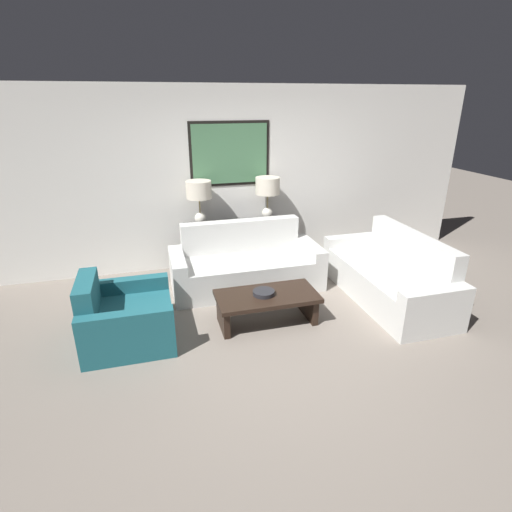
{
  "coord_description": "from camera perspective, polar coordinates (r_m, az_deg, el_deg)",
  "views": [
    {
      "loc": [
        -1.21,
        -3.44,
        2.46
      ],
      "look_at": [
        -0.0,
        0.95,
        0.65
      ],
      "focal_mm": 28.0,
      "sensor_mm": 36.0,
      "label": 1
    }
  ],
  "objects": [
    {
      "name": "table_lamp_right",
      "position": [
        5.99,
        1.66,
        9.46
      ],
      "size": [
        0.36,
        0.36,
        0.65
      ],
      "color": "silver",
      "rests_on": "console_table"
    },
    {
      "name": "decorative_bowl",
      "position": [
        4.57,
        1.11,
        -5.26
      ],
      "size": [
        0.25,
        0.25,
        0.05
      ],
      "color": "#232328",
      "rests_on": "coffee_table"
    },
    {
      "name": "couch_by_side",
      "position": [
        5.48,
        18.5,
        -2.88
      ],
      "size": [
        0.85,
        2.03,
        0.87
      ],
      "color": "silver",
      "rests_on": "ground_plane"
    },
    {
      "name": "table_lamp_left",
      "position": [
        5.78,
        -8.14,
        8.8
      ],
      "size": [
        0.36,
        0.36,
        0.65
      ],
      "color": "silver",
      "rests_on": "console_table"
    },
    {
      "name": "couch_by_back_wall",
      "position": [
        5.52,
        -1.47,
        -1.49
      ],
      "size": [
        2.03,
        0.85,
        0.87
      ],
      "color": "silver",
      "rests_on": "ground_plane"
    },
    {
      "name": "console_table",
      "position": [
        6.09,
        -3.0,
        1.53
      ],
      "size": [
        1.49,
        0.4,
        0.73
      ],
      "color": "black",
      "rests_on": "ground_plane"
    },
    {
      "name": "ground_plane",
      "position": [
        4.4,
        3.39,
        -12.34
      ],
      "size": [
        20.0,
        20.0,
        0.0
      ],
      "primitive_type": "plane",
      "color": "slate"
    },
    {
      "name": "back_wall",
      "position": [
        6.1,
        -3.77,
        10.98
      ],
      "size": [
        7.81,
        0.12,
        2.65
      ],
      "color": "silver",
      "rests_on": "ground_plane"
    },
    {
      "name": "armchair_near_back_wall",
      "position": [
        4.54,
        -18.24,
        -8.52
      ],
      "size": [
        0.92,
        0.95,
        0.76
      ],
      "color": "#1E5B66",
      "rests_on": "ground_plane"
    },
    {
      "name": "coffee_table",
      "position": [
        4.63,
        1.57,
        -6.52
      ],
      "size": [
        1.16,
        0.58,
        0.37
      ],
      "color": "black",
      "rests_on": "ground_plane"
    }
  ]
}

